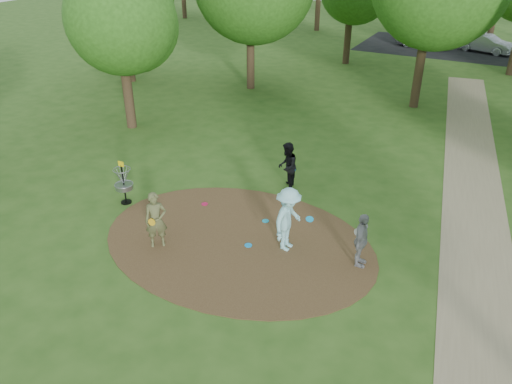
% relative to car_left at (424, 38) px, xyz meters
% --- Properties ---
extents(ground, '(100.00, 100.00, 0.00)m').
position_rel_car_left_xyz_m(ground, '(0.35, -29.50, -0.69)').
color(ground, '#2D5119').
rests_on(ground, ground).
extents(dirt_clearing, '(8.40, 8.40, 0.02)m').
position_rel_car_left_xyz_m(dirt_clearing, '(0.35, -29.50, -0.68)').
color(dirt_clearing, '#47301C').
rests_on(dirt_clearing, ground).
extents(footpath, '(7.55, 39.89, 0.01)m').
position_rel_car_left_xyz_m(footpath, '(6.85, -27.50, -0.68)').
color(footpath, '#8C7A5B').
rests_on(footpath, ground).
extents(parking_lot, '(14.00, 8.00, 0.01)m').
position_rel_car_left_xyz_m(parking_lot, '(2.35, 0.50, -0.68)').
color(parking_lot, black).
rests_on(parking_lot, ground).
extents(player_observer_with_disc, '(0.75, 0.73, 1.73)m').
position_rel_car_left_xyz_m(player_observer_with_disc, '(-1.61, -30.75, 0.18)').
color(player_observer_with_disc, brown).
rests_on(player_observer_with_disc, ground).
extents(player_throwing_with_disc, '(1.18, 1.31, 1.95)m').
position_rel_car_left_xyz_m(player_throwing_with_disc, '(1.81, -29.13, 0.29)').
color(player_throwing_with_disc, '#95D8DE').
rests_on(player_throwing_with_disc, ground).
extents(player_walking_with_disc, '(0.85, 0.99, 1.74)m').
position_rel_car_left_xyz_m(player_walking_with_disc, '(0.26, -25.76, 0.18)').
color(player_walking_with_disc, black).
rests_on(player_walking_with_disc, ground).
extents(player_waiting_with_disc, '(0.47, 0.97, 1.62)m').
position_rel_car_left_xyz_m(player_waiting_with_disc, '(3.90, -28.96, 0.12)').
color(player_waiting_with_disc, gray).
rests_on(player_waiting_with_disc, ground).
extents(disc_ground_cyan, '(0.22, 0.22, 0.02)m').
position_rel_car_left_xyz_m(disc_ground_cyan, '(0.60, -28.12, -0.66)').
color(disc_ground_cyan, '#1794B8').
rests_on(disc_ground_cyan, dirt_clearing).
extents(disc_ground_blue, '(0.22, 0.22, 0.02)m').
position_rel_car_left_xyz_m(disc_ground_blue, '(0.75, -29.57, -0.66)').
color(disc_ground_blue, '#0D91E8').
rests_on(disc_ground_blue, dirt_clearing).
extents(disc_ground_red, '(0.22, 0.22, 0.02)m').
position_rel_car_left_xyz_m(disc_ground_red, '(-1.70, -28.10, -0.66)').
color(disc_ground_red, '#C31347').
rests_on(disc_ground_red, dirt_clearing).
extents(car_left, '(4.07, 1.71, 1.37)m').
position_rel_car_left_xyz_m(car_left, '(0.00, 0.00, 0.00)').
color(car_left, '#A0A3A7').
rests_on(car_left, ground).
extents(car_right, '(4.11, 2.44, 1.28)m').
position_rel_car_left_xyz_m(car_right, '(4.33, 0.27, -0.05)').
color(car_right, '#AFB2B7').
rests_on(car_right, ground).
extents(disc_golf_basket, '(0.63, 0.63, 1.54)m').
position_rel_car_left_xyz_m(disc_golf_basket, '(-4.15, -29.20, 0.19)').
color(disc_golf_basket, black).
rests_on(disc_golf_basket, ground).
extents(tree_ring, '(37.23, 45.83, 9.58)m').
position_rel_car_left_xyz_m(tree_ring, '(1.78, -18.82, 4.59)').
color(tree_ring, '#332316').
rests_on(tree_ring, ground).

